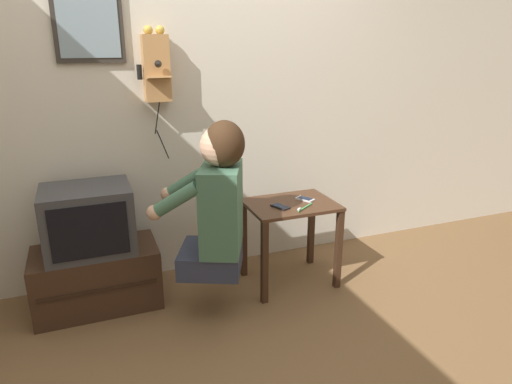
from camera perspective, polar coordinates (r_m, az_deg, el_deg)
The scene contains 11 objects.
ground_plane at distance 2.68m, azimuth -1.03°, elevation -18.36°, with size 14.00×14.00×0.00m, color brown.
wall_back at distance 3.16m, azimuth -7.78°, elevation 12.23°, with size 6.80×0.05×2.55m.
side_table at distance 3.08m, azimuth 4.32°, elevation -3.53°, with size 0.58×0.44×0.58m.
person at distance 2.64m, azimuth -4.85°, elevation -1.05°, with size 0.61×0.55×0.91m.
tv_stand at distance 3.08m, azimuth -19.21°, elevation -10.05°, with size 0.75×0.42×0.38m.
television at distance 2.91m, azimuth -20.22°, elevation -3.26°, with size 0.51×0.41×0.40m.
wall_phone_antique at distance 3.01m, azimuth -12.39°, elevation 15.03°, with size 0.20×0.19×0.83m.
framed_picture at distance 3.02m, azimuth -20.23°, elevation 18.96°, with size 0.40×0.03×0.43m.
cell_phone_held at distance 2.95m, azimuth 3.04°, elevation -1.84°, with size 0.10×0.14×0.01m.
cell_phone_spare at distance 3.11m, azimuth 6.16°, elevation -0.88°, with size 0.11×0.14×0.01m.
toothbrush at distance 2.94m, azimuth 6.03°, elevation -1.95°, with size 0.15×0.11×0.02m.
Camera 1 is at (-0.73, -2.02, 1.60)m, focal length 32.00 mm.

